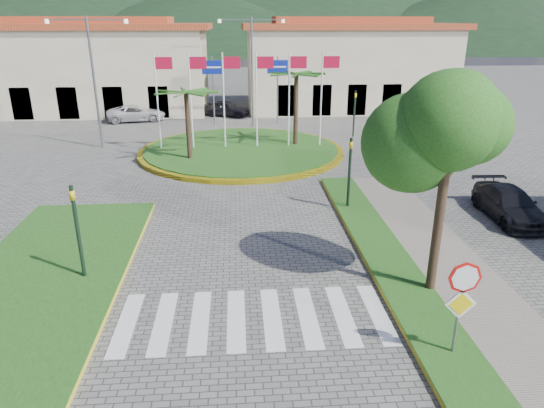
{
  "coord_description": "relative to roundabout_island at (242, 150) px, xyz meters",
  "views": [
    {
      "loc": [
        -0.24,
        -7.49,
        7.8
      ],
      "look_at": [
        0.89,
        8.0,
        1.88
      ],
      "focal_mm": 32.0,
      "sensor_mm": 36.0,
      "label": 1
    }
  ],
  "objects": [
    {
      "name": "building_right",
      "position": [
        10.0,
        16.0,
        3.73
      ],
      "size": [
        19.08,
        9.54,
        8.05
      ],
      "color": "#C4B594",
      "rests_on": "ground"
    },
    {
      "name": "street_lamp_west",
      "position": [
        -9.0,
        2.0,
        4.32
      ],
      "size": [
        4.8,
        0.16,
        8.0
      ],
      "color": "slate",
      "rests_on": "ground"
    },
    {
      "name": "stop_sign",
      "position": [
        4.9,
        -20.04,
        1.62
      ],
      "size": [
        0.8,
        0.11,
        2.65
      ],
      "color": "slate",
      "rests_on": "ground"
    },
    {
      "name": "direction_sign_east",
      "position": [
        3.0,
        8.97,
        3.36
      ],
      "size": [
        1.6,
        0.14,
        5.2
      ],
      "color": "slate",
      "rests_on": "ground"
    },
    {
      "name": "traffic_light_far",
      "position": [
        8.0,
        4.0,
        1.77
      ],
      "size": [
        0.18,
        0.15,
        3.2
      ],
      "color": "black",
      "rests_on": "ground"
    },
    {
      "name": "traffic_light_left",
      "position": [
        -5.2,
        -15.5,
        1.77
      ],
      "size": [
        0.15,
        0.18,
        3.2
      ],
      "color": "black",
      "rests_on": "ground"
    },
    {
      "name": "hill_near_back",
      "position": [
        -10.0,
        108.0,
        7.83
      ],
      "size": [
        110.0,
        110.0,
        16.0
      ],
      "primitive_type": "cone",
      "color": "black",
      "rests_on": "ground"
    },
    {
      "name": "direction_sign_west",
      "position": [
        -2.0,
        8.97,
        3.36
      ],
      "size": [
        1.6,
        0.14,
        5.2
      ],
      "color": "slate",
      "rests_on": "ground"
    },
    {
      "name": "roundabout_island",
      "position": [
        0.0,
        0.0,
        0.0
      ],
      "size": [
        12.7,
        12.7,
        6.0
      ],
      "color": "yellow",
      "rests_on": "ground"
    },
    {
      "name": "deciduous_tree",
      "position": [
        5.5,
        -17.0,
        5.0
      ],
      "size": [
        3.6,
        3.6,
        6.8
      ],
      "color": "black",
      "rests_on": "ground"
    },
    {
      "name": "hill_far_west",
      "position": [
        -55.0,
        118.0,
        10.83
      ],
      "size": [
        140.0,
        140.0,
        22.0
      ],
      "primitive_type": "cone",
      "color": "black",
      "rests_on": "ground"
    },
    {
      "name": "building_left",
      "position": [
        -14.0,
        16.0,
        3.73
      ],
      "size": [
        23.32,
        9.54,
        8.05
      ],
      "color": "#C4B594",
      "rests_on": "ground"
    },
    {
      "name": "car_dark_b",
      "position": [
        7.51,
        13.34,
        0.5
      ],
      "size": [
        4.32,
        2.22,
        1.36
      ],
      "primitive_type": "imported",
      "rotation": [
        0.0,
        0.0,
        1.77
      ],
      "color": "black",
      "rests_on": "ground"
    },
    {
      "name": "median_left",
      "position": [
        -6.5,
        -16.0,
        -0.08
      ],
      "size": [
        5.0,
        14.0,
        0.18
      ],
      "primitive_type": "cube",
      "color": "#1F4A15",
      "rests_on": "ground"
    },
    {
      "name": "crosswalk",
      "position": [
        -0.0,
        -18.0,
        -0.17
      ],
      "size": [
        8.0,
        3.0,
        0.01
      ],
      "primitive_type": "cube",
      "color": "silver",
      "rests_on": "ground"
    },
    {
      "name": "verge_right",
      "position": [
        4.8,
        -20.0,
        -0.08
      ],
      "size": [
        1.6,
        28.0,
        0.18
      ],
      "primitive_type": "cube",
      "color": "#1F4A15",
      "rests_on": "ground"
    },
    {
      "name": "car_side_right",
      "position": [
        10.97,
        -11.46,
        0.46
      ],
      "size": [
        1.93,
        4.43,
        1.27
      ],
      "primitive_type": "imported",
      "rotation": [
        0.0,
        0.0,
        -0.04
      ],
      "color": "black",
      "rests_on": "ground"
    },
    {
      "name": "street_lamp_centre",
      "position": [
        1.0,
        8.0,
        4.32
      ],
      "size": [
        4.8,
        0.16,
        8.0
      ],
      "color": "slate",
      "rests_on": "ground"
    },
    {
      "name": "white_van",
      "position": [
        -8.45,
        10.81,
        0.47
      ],
      "size": [
        4.98,
        3.01,
        1.29
      ],
      "primitive_type": "imported",
      "rotation": [
        0.0,
        0.0,
        1.77
      ],
      "color": "#BBBBBD",
      "rests_on": "ground"
    },
    {
      "name": "sidewalk_right",
      "position": [
        6.0,
        -20.0,
        -0.1
      ],
      "size": [
        4.0,
        28.0,
        0.15
      ],
      "primitive_type": "cube",
      "color": "gray",
      "rests_on": "ground"
    },
    {
      "name": "hill_far_east",
      "position": [
        70.0,
        113.0,
        8.83
      ],
      "size": [
        120.0,
        120.0,
        18.0
      ],
      "primitive_type": "cone",
      "color": "black",
      "rests_on": "ground"
    },
    {
      "name": "car_dark_a",
      "position": [
        -1.11,
        12.44,
        0.5
      ],
      "size": [
        4.29,
        2.96,
        1.36
      ],
      "primitive_type": "imported",
      "rotation": [
        0.0,
        0.0,
        1.19
      ],
      "color": "black",
      "rests_on": "ground"
    },
    {
      "name": "traffic_light_right",
      "position": [
        4.5,
        -10.0,
        1.77
      ],
      "size": [
        0.15,
        0.18,
        3.2
      ],
      "color": "black",
      "rests_on": "ground"
    }
  ]
}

